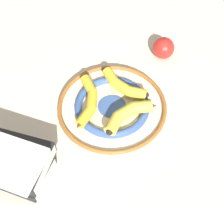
# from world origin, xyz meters

# --- Properties ---
(ground_plane) EXTENTS (2.80, 2.80, 0.00)m
(ground_plane) POSITION_xyz_m (0.00, 0.00, 0.00)
(ground_plane) COLOR beige
(decorative_bowl) EXTENTS (0.33, 0.33, 0.04)m
(decorative_bowl) POSITION_xyz_m (0.02, -0.01, 0.02)
(decorative_bowl) COLOR beige
(decorative_bowl) RESTS_ON ground_plane
(banana_a) EXTENTS (0.17, 0.09, 0.04)m
(banana_a) POSITION_xyz_m (-0.02, 0.05, 0.05)
(banana_a) COLOR gold
(banana_a) RESTS_ON decorative_bowl
(banana_b) EXTENTS (0.09, 0.19, 0.03)m
(banana_b) POSITION_xyz_m (0.08, -0.02, 0.05)
(banana_b) COLOR gold
(banana_b) RESTS_ON decorative_bowl
(banana_c) EXTENTS (0.12, 0.15, 0.03)m
(banana_c) POSITION_xyz_m (-0.03, -0.06, 0.05)
(banana_c) COLOR yellow
(banana_c) RESTS_ON decorative_bowl
(book_stack) EXTENTS (0.24, 0.23, 0.10)m
(book_stack) POSITION_xyz_m (0.31, 0.13, 0.05)
(book_stack) COLOR black
(book_stack) RESTS_ON ground_plane
(apple) EXTENTS (0.08, 0.08, 0.09)m
(apple) POSITION_xyz_m (-0.21, -0.20, 0.04)
(apple) COLOR red
(apple) RESTS_ON ground_plane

